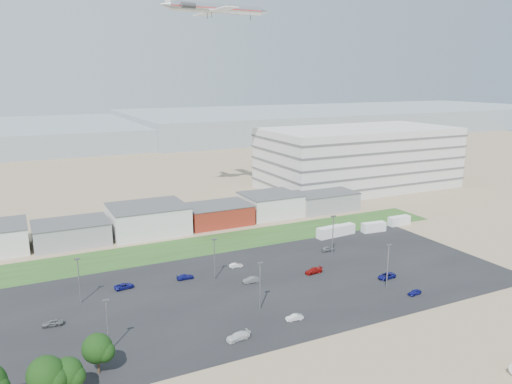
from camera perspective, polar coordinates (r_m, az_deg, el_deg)
ground at (r=94.49m, az=2.67°, el=-15.77°), size 700.00×700.00×0.00m
parking_lot at (r=112.49m, az=-0.04°, el=-10.85°), size 120.00×50.00×0.01m
grass_strip at (r=138.44m, az=-7.80°, el=-6.31°), size 160.00×16.00×0.02m
hills_backdrop at (r=397.77m, az=-14.46°, el=6.64°), size 700.00×200.00×9.00m
building_row at (r=151.09m, az=-16.29°, el=-3.49°), size 170.00×20.00×8.00m
parking_garage at (r=214.69m, az=11.62°, el=3.87°), size 80.00×40.00×25.00m
box_trailer_a at (r=147.05m, az=8.44°, el=-4.55°), size 8.46×3.40×3.09m
box_trailer_b at (r=149.98m, az=9.85°, el=-4.27°), size 8.12×3.26×2.96m
box_trailer_c at (r=154.79m, az=13.29°, el=-3.92°), size 7.71×2.98×2.83m
box_trailer_d at (r=163.65m, az=16.04°, el=-3.17°), size 7.48×2.38×2.80m
tree_mid at (r=80.31m, az=-22.86°, el=-19.01°), size 5.62×5.62×8.43m
tree_right at (r=81.05m, az=-20.73°, el=-19.04°), size 4.75×4.75×7.13m
tree_near at (r=85.17m, az=-17.67°, el=-16.96°), size 5.04×5.04×7.56m
lightpole_front_l at (r=90.05m, az=-16.60°, el=-14.46°), size 1.12×0.47×9.49m
lightpole_front_m at (r=100.69m, az=0.46°, el=-10.72°), size 1.17×0.49×9.95m
lightpole_front_r at (r=113.21m, az=14.80°, el=-8.31°), size 1.22×0.51×10.35m
lightpole_back_l at (r=109.58m, az=-19.57°, el=-9.56°), size 1.14×0.48×9.69m
lightpole_back_m at (r=115.16m, az=-4.77°, el=-7.68°), size 1.15×0.48×9.81m
lightpole_back_r at (r=130.53m, az=8.77°, el=-5.02°), size 1.29×0.54×10.94m
airliner at (r=181.52m, az=-4.51°, el=20.20°), size 42.10×29.57×12.12m
parked_car_0 at (r=120.76m, az=14.70°, el=-9.25°), size 4.77×2.65×1.26m
parked_car_2 at (r=113.98m, az=17.66°, el=-10.86°), size 3.41×1.69×1.12m
parked_car_3 at (r=92.03m, az=-2.07°, el=-16.15°), size 4.62×2.26×1.29m
parked_car_5 at (r=103.66m, az=-22.23°, el=-13.65°), size 3.96×1.95×1.30m
parked_car_6 at (r=117.69m, az=-8.09°, el=-9.57°), size 4.03×1.73×1.16m
parked_car_7 at (r=114.69m, az=-0.53°, el=-10.01°), size 4.02×1.63×1.30m
parked_car_8 at (r=135.68m, az=8.22°, el=-6.45°), size 3.73×1.52×1.27m
parked_car_9 at (r=115.37m, az=-14.83°, el=-10.35°), size 4.54×2.49×1.20m
parked_car_10 at (r=87.26m, az=-21.41°, el=-18.92°), size 4.11×1.78×1.18m
parked_car_11 at (r=123.42m, az=-2.31°, el=-8.37°), size 3.38×1.37×1.09m
parked_car_12 at (r=120.61m, az=6.60°, el=-8.91°), size 4.66×2.26×1.31m
parked_car_13 at (r=98.69m, az=4.41°, el=-14.11°), size 3.51×1.47×1.13m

